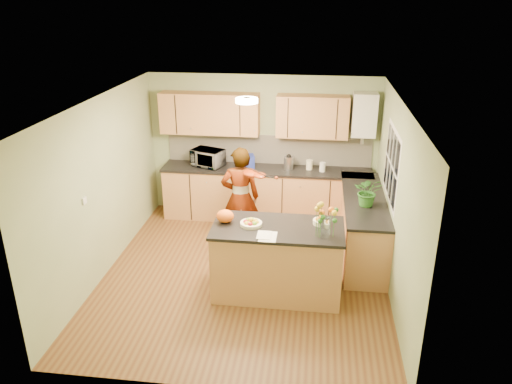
# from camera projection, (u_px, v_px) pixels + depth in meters

# --- Properties ---
(floor) EXTENTS (4.50, 4.50, 0.00)m
(floor) POSITION_uv_depth(u_px,v_px,m) (245.00, 274.00, 7.21)
(floor) COLOR #593219
(floor) RESTS_ON ground
(ceiling) EXTENTS (4.00, 4.50, 0.02)m
(ceiling) POSITION_uv_depth(u_px,v_px,m) (243.00, 102.00, 6.27)
(ceiling) COLOR white
(ceiling) RESTS_ON wall_back
(wall_back) EXTENTS (4.00, 0.02, 2.50)m
(wall_back) POSITION_uv_depth(u_px,v_px,m) (263.00, 146.00, 8.81)
(wall_back) COLOR gray
(wall_back) RESTS_ON floor
(wall_front) EXTENTS (4.00, 0.02, 2.50)m
(wall_front) POSITION_uv_depth(u_px,v_px,m) (209.00, 284.00, 4.67)
(wall_front) COLOR gray
(wall_front) RESTS_ON floor
(wall_left) EXTENTS (0.02, 4.50, 2.50)m
(wall_left) POSITION_uv_depth(u_px,v_px,m) (103.00, 187.00, 6.97)
(wall_left) COLOR gray
(wall_left) RESTS_ON floor
(wall_right) EXTENTS (0.02, 4.50, 2.50)m
(wall_right) POSITION_uv_depth(u_px,v_px,m) (396.00, 201.00, 6.51)
(wall_right) COLOR gray
(wall_right) RESTS_ON floor
(back_counter) EXTENTS (3.64, 0.62, 0.94)m
(back_counter) POSITION_uv_depth(u_px,v_px,m) (266.00, 194.00, 8.81)
(back_counter) COLOR #BE804C
(back_counter) RESTS_ON floor
(right_counter) EXTENTS (0.62, 2.24, 0.94)m
(right_counter) POSITION_uv_depth(u_px,v_px,m) (363.00, 225.00, 7.61)
(right_counter) COLOR #BE804C
(right_counter) RESTS_ON floor
(splashback) EXTENTS (3.60, 0.02, 0.52)m
(splashback) POSITION_uv_depth(u_px,v_px,m) (268.00, 149.00, 8.80)
(splashback) COLOR beige
(splashback) RESTS_ON back_counter
(upper_cabinets) EXTENTS (3.20, 0.34, 0.70)m
(upper_cabinets) POSITION_uv_depth(u_px,v_px,m) (252.00, 115.00, 8.45)
(upper_cabinets) COLOR #BE804C
(upper_cabinets) RESTS_ON wall_back
(boiler) EXTENTS (0.40, 0.30, 0.86)m
(boiler) POSITION_uv_depth(u_px,v_px,m) (364.00, 115.00, 8.22)
(boiler) COLOR white
(boiler) RESTS_ON wall_back
(window_right) EXTENTS (0.01, 1.30, 1.05)m
(window_right) POSITION_uv_depth(u_px,v_px,m) (392.00, 165.00, 6.95)
(window_right) COLOR white
(window_right) RESTS_ON wall_right
(light_switch) EXTENTS (0.02, 0.09, 0.09)m
(light_switch) POSITION_uv_depth(u_px,v_px,m) (84.00, 201.00, 6.40)
(light_switch) COLOR white
(light_switch) RESTS_ON wall_left
(ceiling_lamp) EXTENTS (0.30, 0.30, 0.07)m
(ceiling_lamp) POSITION_uv_depth(u_px,v_px,m) (247.00, 100.00, 6.56)
(ceiling_lamp) COLOR #FFEABF
(ceiling_lamp) RESTS_ON ceiling
(peninsula_island) EXTENTS (1.70, 0.87, 0.98)m
(peninsula_island) POSITION_uv_depth(u_px,v_px,m) (277.00, 260.00, 6.61)
(peninsula_island) COLOR #BE804C
(peninsula_island) RESTS_ON floor
(fruit_dish) EXTENTS (0.28, 0.28, 0.10)m
(fruit_dish) POSITION_uv_depth(u_px,v_px,m) (251.00, 222.00, 6.45)
(fruit_dish) COLOR #FAEFC8
(fruit_dish) RESTS_ON peninsula_island
(orange_bowl) EXTENTS (0.21, 0.21, 0.12)m
(orange_bowl) POSITION_uv_depth(u_px,v_px,m) (321.00, 220.00, 6.48)
(orange_bowl) COLOR #FAEFC8
(orange_bowl) RESTS_ON peninsula_island
(flower_vase) EXTENTS (0.29, 0.29, 0.53)m
(flower_vase) POSITION_uv_depth(u_px,v_px,m) (326.00, 210.00, 6.06)
(flower_vase) COLOR silver
(flower_vase) RESTS_ON peninsula_island
(orange_bag) EXTENTS (0.25, 0.22, 0.17)m
(orange_bag) POSITION_uv_depth(u_px,v_px,m) (225.00, 216.00, 6.52)
(orange_bag) COLOR orange
(orange_bag) RESTS_ON peninsula_island
(papers) EXTENTS (0.21, 0.29, 0.01)m
(papers) POSITION_uv_depth(u_px,v_px,m) (268.00, 236.00, 6.16)
(papers) COLOR white
(papers) RESTS_ON peninsula_island
(violinist) EXTENTS (0.66, 0.49, 1.63)m
(violinist) POSITION_uv_depth(u_px,v_px,m) (240.00, 198.00, 7.75)
(violinist) COLOR #D99E85
(violinist) RESTS_ON floor
(violin) EXTENTS (0.71, 0.61, 0.18)m
(violin) POSITION_uv_depth(u_px,v_px,m) (251.00, 173.00, 7.34)
(violin) COLOR #551505
(violin) RESTS_ON violinist
(microwave) EXTENTS (0.63, 0.53, 0.30)m
(microwave) POSITION_uv_depth(u_px,v_px,m) (208.00, 158.00, 8.72)
(microwave) COLOR white
(microwave) RESTS_ON back_counter
(blue_box) EXTENTS (0.32, 0.27, 0.22)m
(blue_box) POSITION_uv_depth(u_px,v_px,m) (246.00, 161.00, 8.65)
(blue_box) COLOR navy
(blue_box) RESTS_ON back_counter
(kettle) EXTENTS (0.16, 0.16, 0.31)m
(kettle) POSITION_uv_depth(u_px,v_px,m) (289.00, 162.00, 8.57)
(kettle) COLOR #B1B1B6
(kettle) RESTS_ON back_counter
(jar_cream) EXTENTS (0.14, 0.14, 0.17)m
(jar_cream) POSITION_uv_depth(u_px,v_px,m) (309.00, 165.00, 8.56)
(jar_cream) COLOR #FAEFC8
(jar_cream) RESTS_ON back_counter
(jar_white) EXTENTS (0.13, 0.13, 0.16)m
(jar_white) POSITION_uv_depth(u_px,v_px,m) (323.00, 167.00, 8.47)
(jar_white) COLOR white
(jar_white) RESTS_ON back_counter
(potted_plant) EXTENTS (0.42, 0.37, 0.44)m
(potted_plant) POSITION_uv_depth(u_px,v_px,m) (368.00, 191.00, 7.07)
(potted_plant) COLOR #2E6C24
(potted_plant) RESTS_ON right_counter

